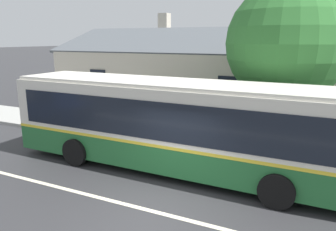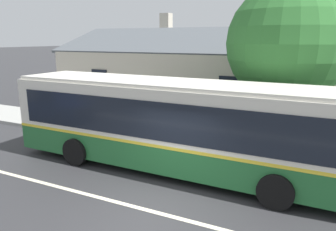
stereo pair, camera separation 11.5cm
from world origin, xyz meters
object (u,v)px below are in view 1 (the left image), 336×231
bench_down_street (136,124)px  street_tree_primary (283,48)px  bench_by_building (59,114)px  transit_bus (173,123)px

bench_down_street → street_tree_primary: bearing=10.6°
bench_down_street → street_tree_primary: street_tree_primary is taller
bench_by_building → bench_down_street: (4.80, -0.05, -0.00)m
transit_bus → street_tree_primary: (2.95, 4.00, 2.45)m
bench_by_building → bench_down_street: bearing=-0.6°
transit_bus → bench_down_street: bearing=138.9°
transit_bus → bench_down_street: 4.46m
transit_bus → bench_by_building: size_ratio=6.44×
transit_bus → bench_down_street: (-3.25, 2.84, -1.10)m
transit_bus → bench_by_building: bearing=160.3°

